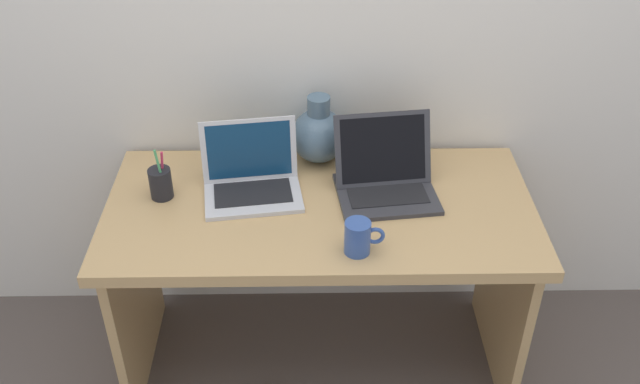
{
  "coord_description": "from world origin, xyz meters",
  "views": [
    {
      "loc": [
        -0.03,
        -1.81,
        2.04
      ],
      "look_at": [
        0.0,
        0.0,
        0.76
      ],
      "focal_mm": 39.76,
      "sensor_mm": 36.0,
      "label": 1
    }
  ],
  "objects_px": {
    "laptop_right": "(385,173)",
    "pen_cup": "(161,183)",
    "green_vase": "(319,134)",
    "coffee_mug": "(359,237)",
    "laptop_left": "(251,174)"
  },
  "relations": [
    {
      "from": "laptop_left",
      "to": "coffee_mug",
      "type": "relative_size",
      "value": 2.86
    },
    {
      "from": "green_vase",
      "to": "coffee_mug",
      "type": "bearing_deg",
      "value": -77.99
    },
    {
      "from": "laptop_left",
      "to": "laptop_right",
      "type": "relative_size",
      "value": 0.98
    },
    {
      "from": "pen_cup",
      "to": "laptop_left",
      "type": "bearing_deg",
      "value": 7.06
    },
    {
      "from": "coffee_mug",
      "to": "green_vase",
      "type": "bearing_deg",
      "value": 102.01
    },
    {
      "from": "laptop_right",
      "to": "pen_cup",
      "type": "relative_size",
      "value": 1.84
    },
    {
      "from": "laptop_right",
      "to": "pen_cup",
      "type": "height_order",
      "value": "laptop_right"
    },
    {
      "from": "laptop_left",
      "to": "laptop_right",
      "type": "xyz_separation_m",
      "value": [
        0.43,
        -0.01,
        0.0
      ]
    },
    {
      "from": "laptop_right",
      "to": "green_vase",
      "type": "height_order",
      "value": "green_vase"
    },
    {
      "from": "green_vase",
      "to": "pen_cup",
      "type": "xyz_separation_m",
      "value": [
        -0.51,
        -0.22,
        -0.05
      ]
    },
    {
      "from": "laptop_right",
      "to": "coffee_mug",
      "type": "distance_m",
      "value": 0.33
    },
    {
      "from": "laptop_right",
      "to": "pen_cup",
      "type": "distance_m",
      "value": 0.72
    },
    {
      "from": "green_vase",
      "to": "pen_cup",
      "type": "height_order",
      "value": "green_vase"
    },
    {
      "from": "coffee_mug",
      "to": "pen_cup",
      "type": "distance_m",
      "value": 0.68
    },
    {
      "from": "green_vase",
      "to": "laptop_left",
      "type": "bearing_deg",
      "value": -140.33
    }
  ]
}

